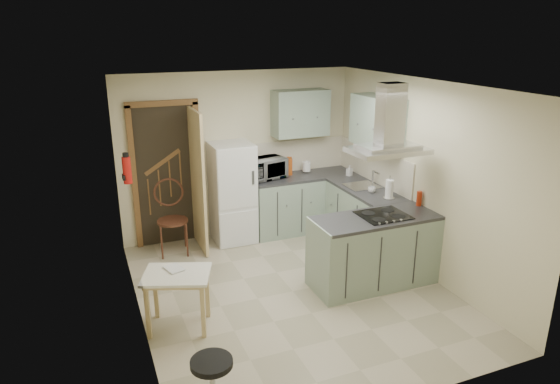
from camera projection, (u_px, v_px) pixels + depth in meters
name	position (u px, v px, depth m)	size (l,w,h in m)	color
floor	(293.00, 291.00, 6.14)	(4.20, 4.20, 0.00)	#B4A68C
ceiling	(295.00, 85.00, 5.36)	(4.20, 4.20, 0.00)	silver
back_wall	(238.00, 154.00, 7.60)	(3.60, 3.60, 0.00)	beige
left_wall	(133.00, 216.00, 5.10)	(4.20, 4.20, 0.00)	beige
right_wall	(422.00, 178.00, 6.39)	(4.20, 4.20, 0.00)	beige
doorway	(167.00, 175.00, 7.24)	(1.10, 0.12, 2.10)	brown
fridge	(233.00, 193.00, 7.42)	(0.60, 0.60, 1.50)	white
counter_back	(286.00, 204.00, 7.82)	(1.08, 0.60, 0.90)	#9EB2A0
counter_right	(354.00, 211.00, 7.53)	(0.60, 1.95, 0.90)	#9EB2A0
splashback	(296.00, 155.00, 7.96)	(1.68, 0.02, 0.50)	beige
wall_cabinet_back	(300.00, 113.00, 7.59)	(0.85, 0.35, 0.70)	#9EB2A0
wall_cabinet_right	(377.00, 122.00, 6.89)	(0.35, 0.90, 0.70)	#9EB2A0
peninsula	(374.00, 250.00, 6.21)	(1.55, 0.65, 0.90)	#9EB2A0
hob	(383.00, 215.00, 6.10)	(0.58, 0.50, 0.01)	black
extractor_hood	(388.00, 150.00, 5.85)	(0.90, 0.55, 0.10)	silver
sink	(362.00, 186.00, 7.23)	(0.45, 0.40, 0.01)	silver
fire_extinguisher	(127.00, 170.00, 5.84)	(0.10, 0.10, 0.32)	#B2140F
drop_leaf_table	(178.00, 301.00, 5.31)	(0.69, 0.52, 0.64)	tan
bentwood_chair	(173.00, 221.00, 7.04)	(0.43, 0.43, 0.98)	#442916
stool	(213.00, 384.00, 4.19)	(0.36, 0.36, 0.48)	black
microwave	(266.00, 168.00, 7.57)	(0.57, 0.38, 0.31)	black
kettle	(307.00, 167.00, 7.90)	(0.13, 0.13, 0.19)	white
cereal_box	(290.00, 166.00, 7.80)	(0.07, 0.17, 0.26)	#C55017
soap_bottle	(349.00, 171.00, 7.72)	(0.07, 0.08, 0.17)	silver
paper_towel	(389.00, 189.00, 6.68)	(0.11, 0.11, 0.27)	white
cup	(372.00, 190.00, 6.94)	(0.11, 0.11, 0.08)	silver
red_bottle	(419.00, 199.00, 6.42)	(0.07, 0.07, 0.19)	#B52D0F
book	(167.00, 267.00, 5.24)	(0.16, 0.22, 0.10)	maroon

